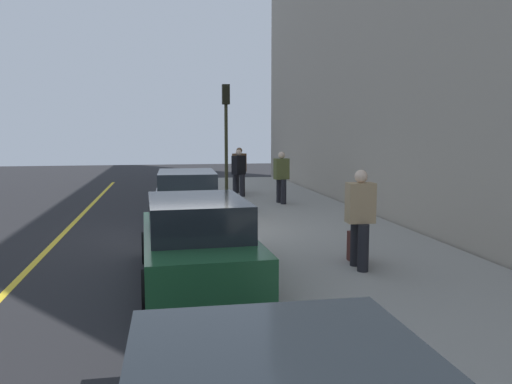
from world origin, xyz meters
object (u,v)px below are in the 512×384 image
at_px(parked_car_green, 196,240).
at_px(parked_car_silver, 187,197).
at_px(pedestrian_brown_coat, 239,169).
at_px(pedestrian_black_coat, 239,171).
at_px(traffic_light_pole, 226,122).
at_px(pedestrian_tan_coat, 360,216).
at_px(pedestrian_olive_coat, 281,176).
at_px(rolling_suitcase, 355,247).

bearing_deg(parked_car_green, parked_car_silver, -1.01).
distance_m(pedestrian_brown_coat, pedestrian_black_coat, 0.96).
bearing_deg(pedestrian_brown_coat, traffic_light_pole, 159.50).
bearing_deg(pedestrian_tan_coat, pedestrian_black_coat, 3.44).
distance_m(parked_car_silver, pedestrian_olive_coat, 4.09).
distance_m(parked_car_green, pedestrian_black_coat, 10.79).
relative_size(traffic_light_pole, rolling_suitcase, 4.45).
bearing_deg(pedestrian_black_coat, pedestrian_brown_coat, -9.89).
xyz_separation_m(parked_car_silver, traffic_light_pole, (3.38, -1.58, 2.21)).
relative_size(parked_car_green, parked_car_silver, 0.98).
relative_size(pedestrian_tan_coat, rolling_suitcase, 1.95).
bearing_deg(parked_car_silver, parked_car_green, 178.99).
xyz_separation_m(pedestrian_brown_coat, rolling_suitcase, (-11.18, -0.60, -0.70)).
relative_size(parked_car_silver, pedestrian_olive_coat, 2.62).
distance_m(pedestrian_black_coat, pedestrian_tan_coat, 10.75).
relative_size(parked_car_green, pedestrian_tan_coat, 2.55).
distance_m(pedestrian_black_coat, traffic_light_pole, 2.28).
bearing_deg(traffic_light_pole, pedestrian_olive_coat, -121.16).
distance_m(parked_car_green, pedestrian_brown_coat, 11.75).
bearing_deg(pedestrian_olive_coat, rolling_suitcase, 177.08).
bearing_deg(parked_car_green, pedestrian_black_coat, -12.36).
distance_m(parked_car_silver, pedestrian_brown_coat, 5.99).
bearing_deg(pedestrian_olive_coat, parked_car_green, 157.23).
bearing_deg(traffic_light_pole, pedestrian_tan_coat, -172.44).
bearing_deg(rolling_suitcase, parked_car_silver, 27.51).
xyz_separation_m(parked_car_silver, pedestrian_olive_coat, (2.30, -3.37, 0.35)).
xyz_separation_m(pedestrian_black_coat, pedestrian_tan_coat, (-10.73, -0.64, 0.01)).
relative_size(pedestrian_brown_coat, pedestrian_olive_coat, 1.03).
xyz_separation_m(pedestrian_black_coat, rolling_suitcase, (-10.24, -0.76, -0.67)).
relative_size(pedestrian_brown_coat, traffic_light_pole, 0.45).
bearing_deg(pedestrian_black_coat, pedestrian_olive_coat, -152.58).
distance_m(parked_car_silver, pedestrian_tan_coat, 6.81).
bearing_deg(parked_car_green, rolling_suitcase, -84.45).
relative_size(parked_car_green, rolling_suitcase, 4.96).
bearing_deg(parked_car_silver, rolling_suitcase, -152.49).
bearing_deg(rolling_suitcase, traffic_light_pole, 8.68).
height_order(parked_car_green, pedestrian_black_coat, pedestrian_black_coat).
height_order(parked_car_silver, pedestrian_olive_coat, pedestrian_olive_coat).
bearing_deg(rolling_suitcase, pedestrian_olive_coat, -2.92).
bearing_deg(traffic_light_pole, pedestrian_black_coat, -28.15).
height_order(pedestrian_brown_coat, pedestrian_olive_coat, pedestrian_brown_coat).
distance_m(pedestrian_tan_coat, rolling_suitcase, 0.85).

